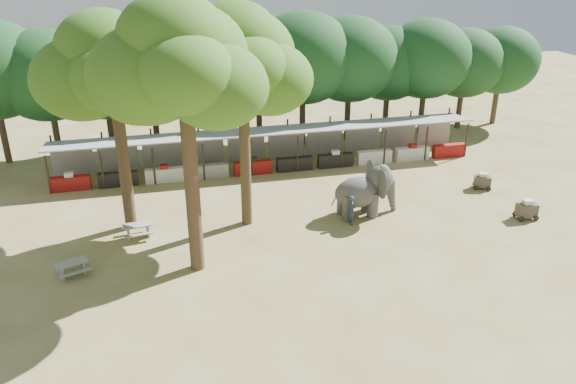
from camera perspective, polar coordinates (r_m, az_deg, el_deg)
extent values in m
plane|color=olive|center=(25.63, 4.90, -8.23)|extent=(100.00, 100.00, 0.00)
cube|color=#919399|center=(37.00, -1.85, 6.24)|extent=(28.00, 2.99, 0.39)
cylinder|color=#2D2319|center=(35.80, -21.46, 1.78)|extent=(0.12, 0.12, 2.40)
cylinder|color=#2D2319|center=(38.26, -21.09, 3.50)|extent=(0.12, 0.12, 2.80)
cube|color=maroon|center=(36.30, -21.25, 0.82)|extent=(2.38, 0.50, 0.90)
cube|color=gray|center=(38.34, -21.01, 2.92)|extent=(2.52, 0.12, 2.00)
cylinder|color=#2D2319|center=(35.50, -17.01, 2.23)|extent=(0.12, 0.12, 2.40)
cylinder|color=#2D2319|center=(37.97, -16.92, 3.93)|extent=(0.12, 0.12, 2.80)
cube|color=black|center=(35.99, -16.86, 1.25)|extent=(2.38, 0.50, 0.90)
cube|color=gray|center=(38.05, -16.85, 3.34)|extent=(2.52, 0.12, 2.00)
cylinder|color=#2D2319|center=(35.41, -12.50, 2.66)|extent=(0.12, 0.12, 2.40)
cylinder|color=#2D2319|center=(37.89, -12.70, 4.34)|extent=(0.12, 0.12, 2.80)
cube|color=silver|center=(35.91, -12.42, 1.68)|extent=(2.38, 0.50, 0.90)
cube|color=gray|center=(37.97, -12.64, 3.75)|extent=(2.52, 0.12, 2.00)
cylinder|color=#2D2319|center=(35.55, -8.00, 3.08)|extent=(0.12, 0.12, 2.40)
cylinder|color=#2D2319|center=(38.02, -8.48, 4.73)|extent=(0.12, 0.12, 2.80)
cube|color=gray|center=(36.04, -7.98, 2.10)|extent=(2.38, 0.50, 0.90)
cube|color=gray|center=(38.10, -8.43, 4.14)|extent=(2.52, 0.12, 2.00)
cylinder|color=#2D2319|center=(35.90, -3.55, 3.48)|extent=(0.12, 0.12, 2.40)
cylinder|color=#2D2319|center=(38.35, -4.30, 5.09)|extent=(0.12, 0.12, 2.80)
cube|color=maroon|center=(36.39, -3.60, 2.50)|extent=(2.38, 0.50, 0.90)
cube|color=gray|center=(38.43, -4.27, 4.50)|extent=(2.52, 0.12, 2.00)
cylinder|color=#2D2319|center=(36.47, 0.78, 3.84)|extent=(0.12, 0.12, 2.40)
cylinder|color=#2D2319|center=(38.88, -0.22, 5.41)|extent=(0.12, 0.12, 2.80)
cube|color=black|center=(36.95, 0.68, 2.87)|extent=(2.38, 0.50, 0.90)
cube|color=gray|center=(38.96, -0.20, 4.83)|extent=(2.52, 0.12, 2.00)
cylinder|color=#2D2319|center=(37.23, 4.97, 4.17)|extent=(0.12, 0.12, 2.40)
cylinder|color=#2D2319|center=(39.60, 3.74, 5.70)|extent=(0.12, 0.12, 2.80)
cube|color=black|center=(37.71, 4.81, 3.22)|extent=(2.38, 0.50, 0.90)
cube|color=gray|center=(39.68, 3.75, 5.13)|extent=(2.52, 0.12, 2.00)
cylinder|color=#2D2319|center=(38.19, 8.97, 4.47)|extent=(0.12, 0.12, 2.40)
cylinder|color=#2D2319|center=(40.51, 7.54, 5.95)|extent=(0.12, 0.12, 2.80)
cube|color=silver|center=(38.66, 8.76, 3.54)|extent=(2.38, 0.50, 0.90)
cube|color=gray|center=(40.58, 7.54, 5.39)|extent=(2.52, 0.12, 2.00)
cylinder|color=#2D2319|center=(39.33, 12.76, 4.73)|extent=(0.12, 0.12, 2.40)
cylinder|color=#2D2319|center=(41.58, 11.17, 6.17)|extent=(0.12, 0.12, 2.80)
cube|color=silver|center=(39.78, 12.51, 3.82)|extent=(2.38, 0.50, 0.90)
cube|color=gray|center=(41.65, 11.15, 5.62)|extent=(2.52, 0.12, 2.00)
cylinder|color=#2D2319|center=(40.62, 16.32, 4.96)|extent=(0.12, 0.12, 2.40)
cylinder|color=#2D2319|center=(42.81, 14.60, 6.35)|extent=(0.12, 0.12, 2.80)
cube|color=maroon|center=(41.06, 16.03, 4.07)|extent=(2.38, 0.50, 0.90)
cube|color=gray|center=(42.88, 14.58, 5.82)|extent=(2.52, 0.12, 2.00)
cylinder|color=#332316|center=(29.01, -16.57, 4.74)|extent=(0.60, 0.60, 9.20)
cone|color=#332316|center=(27.96, -17.67, 13.69)|extent=(0.57, 0.57, 2.88)
ellipsoid|color=#275315|center=(28.61, -20.14, 10.74)|extent=(4.80, 4.80, 3.94)
ellipsoid|color=#275315|center=(27.65, -14.77, 10.14)|extent=(4.20, 4.20, 3.44)
ellipsoid|color=#275315|center=(29.16, -16.99, 12.57)|extent=(5.20, 5.20, 4.26)
ellipsoid|color=#275315|center=(26.87, -17.51, 11.00)|extent=(3.80, 3.80, 3.12)
ellipsoid|color=#275315|center=(28.17, -18.28, 13.73)|extent=(4.40, 4.40, 3.61)
cylinder|color=#332316|center=(24.07, -9.91, 3.11)|extent=(0.64, 0.64, 10.40)
cone|color=#332316|center=(22.83, -10.83, 15.44)|extent=(0.61, 0.61, 3.25)
ellipsoid|color=#275315|center=(23.34, -14.08, 11.44)|extent=(4.80, 4.80, 3.94)
ellipsoid|color=#275315|center=(22.68, -7.28, 10.57)|extent=(4.20, 4.20, 3.44)
ellipsoid|color=#275315|center=(24.07, -10.35, 13.55)|extent=(5.20, 5.20, 4.26)
ellipsoid|color=#275315|center=(21.75, -10.34, 11.72)|extent=(3.80, 3.80, 3.12)
ellipsoid|color=#275315|center=(23.03, -11.61, 15.05)|extent=(4.40, 4.40, 3.61)
cylinder|color=#332316|center=(28.28, -4.45, 5.61)|extent=(0.56, 0.56, 9.60)
cone|color=#332316|center=(27.20, -4.77, 15.28)|extent=(0.53, 0.53, 3.00)
ellipsoid|color=#275315|center=(27.55, -7.71, 12.22)|extent=(4.80, 4.80, 3.94)
ellipsoid|color=#275315|center=(27.16, -1.88, 11.39)|extent=(4.20, 4.20, 3.44)
ellipsoid|color=#275315|center=(28.44, -4.68, 13.92)|extent=(5.20, 5.20, 4.26)
ellipsoid|color=#275315|center=(26.13, -4.20, 12.43)|extent=(3.80, 3.80, 3.12)
ellipsoid|color=#275315|center=(27.36, -5.48, 15.22)|extent=(4.40, 4.40, 3.61)
cylinder|color=#332316|center=(42.28, -26.15, 5.14)|extent=(0.44, 0.44, 3.74)
ellipsoid|color=black|center=(41.44, -27.05, 9.93)|extent=(6.46, 5.95, 5.61)
cylinder|color=#332316|center=(41.67, -21.69, 5.65)|extent=(0.44, 0.44, 3.74)
ellipsoid|color=black|center=(40.81, -22.46, 10.53)|extent=(6.46, 5.95, 5.61)
cylinder|color=#332316|center=(41.32, -17.11, 6.14)|extent=(0.44, 0.44, 3.74)
ellipsoid|color=black|center=(40.46, -17.73, 11.08)|extent=(6.46, 5.95, 5.61)
cylinder|color=#332316|center=(41.24, -12.48, 6.60)|extent=(0.44, 0.44, 3.74)
ellipsoid|color=black|center=(40.37, -12.94, 11.57)|extent=(6.46, 5.95, 5.61)
cylinder|color=#332316|center=(41.43, -7.85, 7.01)|extent=(0.44, 0.44, 3.74)
ellipsoid|color=black|center=(40.56, -8.14, 11.97)|extent=(6.46, 5.95, 5.61)
cylinder|color=#332316|center=(41.88, -3.29, 7.37)|extent=(0.44, 0.44, 3.74)
ellipsoid|color=black|center=(41.02, -3.41, 12.28)|extent=(6.46, 5.95, 5.61)
cylinder|color=#332316|center=(42.59, 1.16, 7.68)|extent=(0.44, 0.44, 3.74)
ellipsoid|color=black|center=(41.75, 1.20, 12.51)|extent=(6.46, 5.95, 5.61)
cylinder|color=#332316|center=(43.54, 5.44, 7.93)|extent=(0.44, 0.44, 3.74)
ellipsoid|color=black|center=(42.72, 5.63, 12.66)|extent=(6.46, 5.95, 5.61)
cylinder|color=#332316|center=(44.72, 9.53, 8.13)|extent=(0.44, 0.44, 3.74)
ellipsoid|color=black|center=(43.92, 9.85, 12.73)|extent=(6.46, 5.95, 5.61)
cylinder|color=#332316|center=(46.12, 13.38, 8.28)|extent=(0.44, 0.44, 3.74)
ellipsoid|color=black|center=(45.34, 13.82, 12.74)|extent=(6.46, 5.95, 5.61)
cylinder|color=#332316|center=(47.70, 17.00, 8.39)|extent=(0.44, 0.44, 3.74)
ellipsoid|color=black|center=(46.95, 17.53, 12.69)|extent=(6.46, 5.95, 5.61)
cylinder|color=#332316|center=(49.46, 20.38, 8.46)|extent=(0.44, 0.44, 3.74)
ellipsoid|color=black|center=(48.74, 20.99, 12.60)|extent=(6.46, 5.95, 5.61)
ellipsoid|color=#3C3A3A|center=(30.52, 7.14, -0.01)|extent=(2.67, 1.62, 1.70)
cylinder|color=#3C3A3A|center=(30.19, 6.10, -1.61)|extent=(0.62, 0.62, 1.42)
cylinder|color=#3C3A3A|center=(30.87, 5.55, -1.00)|extent=(0.62, 0.62, 1.42)
cylinder|color=#3C3A3A|center=(30.72, 8.61, -1.29)|extent=(0.62, 0.62, 1.42)
cylinder|color=#3C3A3A|center=(31.39, 8.02, -0.70)|extent=(0.62, 0.62, 1.42)
ellipsoid|color=#3C3A3A|center=(30.76, 9.34, 1.27)|extent=(1.49, 1.22, 1.58)
ellipsoid|color=#3C3A3A|center=(30.01, 9.53, 0.77)|extent=(0.28, 1.30, 1.62)
ellipsoid|color=#3C3A3A|center=(31.30, 8.37, 1.81)|extent=(0.28, 1.30, 1.62)
cone|color=#3C3A3A|center=(31.50, 10.49, -0.43)|extent=(0.67, 0.67, 1.78)
imported|color=#26384C|center=(29.71, 6.47, -1.83)|extent=(0.47, 0.64, 1.63)
cube|color=gray|center=(26.85, -21.17, -6.70)|extent=(1.51, 1.07, 0.05)
cube|color=gray|center=(26.94, -22.00, -7.56)|extent=(0.28, 0.55, 0.64)
cube|color=gray|center=(27.08, -20.13, -7.08)|extent=(0.28, 0.55, 0.64)
cube|color=gray|center=(26.54, -20.81, -7.68)|extent=(1.36, 0.69, 0.05)
cube|color=gray|center=(27.41, -21.35, -6.74)|extent=(1.36, 0.69, 0.05)
cube|color=gray|center=(29.23, -15.05, -3.25)|extent=(1.52, 0.86, 0.06)
cube|color=gray|center=(29.35, -15.91, -4.01)|extent=(0.17, 0.58, 0.67)
cube|color=gray|center=(29.42, -14.06, -3.73)|extent=(0.17, 0.58, 0.67)
cube|color=gray|center=(28.88, -14.86, -4.21)|extent=(1.46, 0.43, 0.05)
cube|color=gray|center=(29.83, -15.13, -3.32)|extent=(1.46, 0.43, 0.05)
cube|color=#383025|center=(32.85, 23.08, -1.69)|extent=(1.09, 0.72, 0.73)
cylinder|color=black|center=(32.53, 22.64, -2.57)|extent=(0.32, 0.09, 0.31)
cylinder|color=black|center=(32.95, 23.89, -2.46)|extent=(0.32, 0.09, 0.31)
cylinder|color=black|center=(33.05, 22.07, -2.06)|extent=(0.32, 0.09, 0.31)
cylinder|color=black|center=(33.47, 23.30, -1.96)|extent=(0.32, 0.09, 0.31)
cube|color=silver|center=(32.67, 23.21, -0.94)|extent=(0.56, 0.46, 0.26)
cube|color=#383025|center=(36.05, 19.14, 1.03)|extent=(1.10, 0.91, 0.66)
cylinder|color=black|center=(35.83, 18.54, 0.40)|extent=(0.28, 0.17, 0.28)
cylinder|color=black|center=(35.95, 19.73, 0.31)|extent=(0.28, 0.17, 0.28)
cylinder|color=black|center=(36.40, 18.43, 0.77)|extent=(0.28, 0.17, 0.28)
cylinder|color=black|center=(36.52, 19.60, 0.68)|extent=(0.28, 0.17, 0.28)
cube|color=silver|center=(35.90, 19.23, 1.65)|extent=(0.59, 0.54, 0.24)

